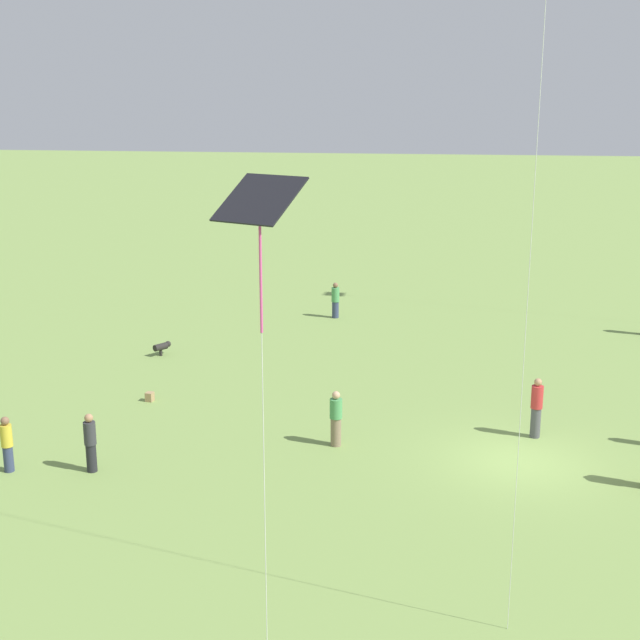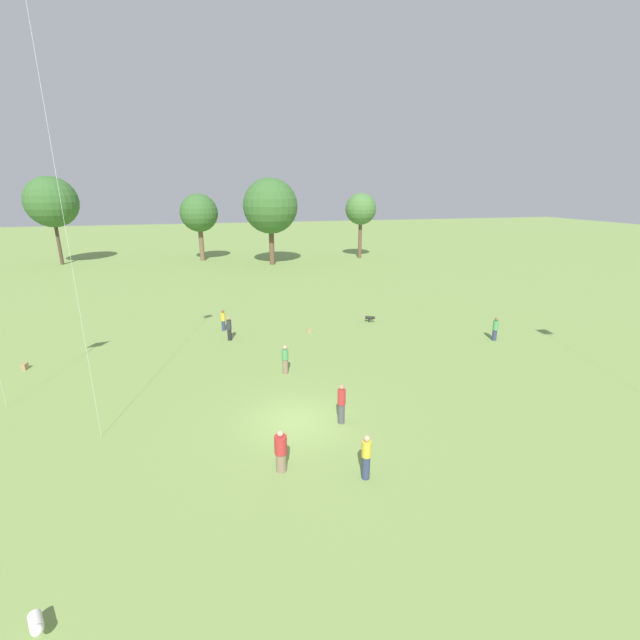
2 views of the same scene
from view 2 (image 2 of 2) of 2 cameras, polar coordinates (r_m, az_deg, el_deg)
The scene contains 16 objects.
ground_plane at distance 20.10m, azimuth -3.18°, elevation -13.35°, with size 240.00×240.00×0.00m, color #7A994C.
tree_0 at distance 69.47m, azimuth -32.19°, elevation 13.16°, with size 6.70×6.70×11.78m.
tree_1 at distance 65.29m, azimuth -15.84°, elevation 13.53°, with size 5.33×5.33×9.50m.
tree_2 at distance 59.76m, azimuth -6.63°, elevation 14.83°, with size 7.32×7.32×11.58m.
tree_3 at distance 65.62m, azimuth 5.46°, elevation 14.47°, with size 4.58×4.58×9.56m.
person_0 at distance 32.12m, azimuth 22.32°, elevation -1.11°, with size 0.45×0.45×1.67m.
person_1 at distance 16.68m, azimuth -5.25°, elevation -17.04°, with size 0.66×0.66×1.71m.
person_2 at distance 19.53m, azimuth 2.88°, elevation -11.09°, with size 0.40×0.40×1.90m.
person_3 at distance 30.39m, azimuth -12.02°, elevation -1.10°, with size 0.47×0.47×1.71m.
person_5 at distance 16.31m, azimuth 6.18°, elevation -17.69°, with size 0.49×0.49×1.78m.
person_7 at distance 24.53m, azimuth -4.67°, elevation -5.28°, with size 0.45×0.45×1.71m.
person_8 at distance 32.59m, azimuth -12.79°, elevation 0.01°, with size 0.44×0.44×1.62m.
dog_0 at distance 14.07m, azimuth -33.62°, elevation -30.73°, with size 0.50×0.69×0.53m.
dog_1 at distance 34.10m, azimuth 6.70°, elevation 0.28°, with size 0.74×0.61×0.53m.
picnic_bag_0 at distance 30.63m, azimuth -34.68°, elevation -5.11°, with size 0.29×0.45×0.37m.
picnic_bag_1 at distance 31.56m, azimuth -1.46°, elevation -1.39°, with size 0.30×0.28×0.31m.
Camera 2 is at (-3.31, -17.00, 10.19)m, focal length 24.00 mm.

